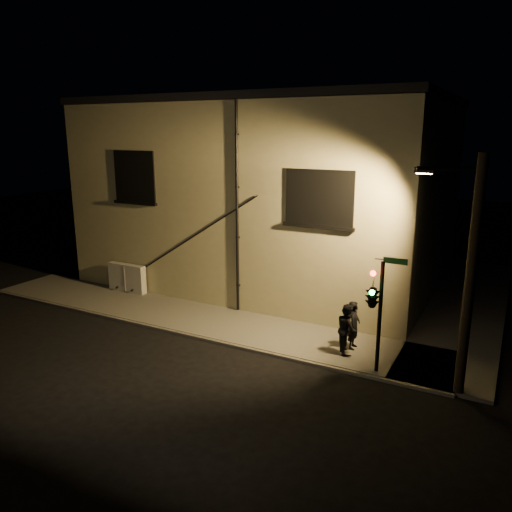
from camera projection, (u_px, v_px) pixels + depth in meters
The scene contains 8 objects.
ground at pixel (241, 348), 17.33m from camera, with size 90.00×90.00×0.00m, color black.
sidewalk at pixel (319, 313), 20.51m from camera, with size 21.00×16.00×0.12m.
building at pixel (277, 190), 25.32m from camera, with size 16.20×12.23×8.80m.
utility_cabinet at pixel (127, 278), 22.91m from camera, with size 1.97×0.33×1.30m, color #B8B7AF.
pedestrian_a at pixel (354, 325), 16.85m from camera, with size 0.61×0.40×1.67m, color black.
pedestrian_b at pixel (347, 329), 16.48m from camera, with size 0.83×0.64×1.70m, color black.
traffic_signal at pixel (373, 295), 14.82m from camera, with size 1.34×2.15×3.64m.
streetlamp_pole at pixel (467, 271), 13.46m from camera, with size 2.02×1.38×6.80m.
Camera 1 is at (8.02, -13.89, 7.32)m, focal length 35.00 mm.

